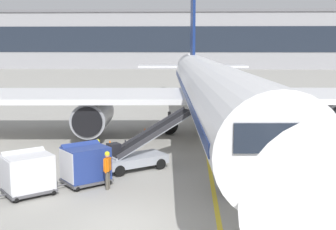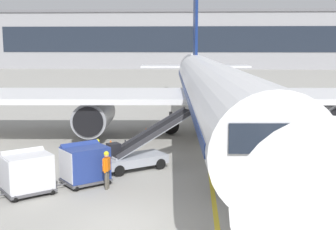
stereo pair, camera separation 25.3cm
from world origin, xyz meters
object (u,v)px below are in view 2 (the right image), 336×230
safety_cone_engine_keepout (146,133)px  safety_cone_wingtip (111,145)px  parked_airplane (210,89)px  baggage_cart_second (27,172)px  ground_crew_by_loader (98,153)px  belt_loader (137,152)px  ground_crew_by_carts (107,167)px  baggage_cart_lead (85,163)px

safety_cone_engine_keepout → safety_cone_wingtip: size_ratio=1.18×
parked_airplane → baggage_cart_second: (-8.33, -12.53, -2.41)m
ground_crew_by_loader → safety_cone_engine_keepout: (1.53, 8.65, -0.65)m
belt_loader → ground_crew_by_carts: (-0.95, -3.44, 0.14)m
baggage_cart_lead → parked_airplane: bearing=60.7°
parked_airplane → safety_cone_engine_keepout: 5.41m
ground_crew_by_loader → safety_cone_engine_keepout: ground_crew_by_loader is taller
parked_airplane → safety_cone_wingtip: bearing=-146.9°
parked_airplane → baggage_cart_second: size_ratio=17.70×
parked_airplane → safety_cone_engine_keepout: parked_airplane is taller
parked_airplane → baggage_cart_lead: (-6.18, -11.00, -2.41)m
baggage_cart_second → ground_crew_by_loader: size_ratio=1.50×
baggage_cart_lead → safety_cone_wingtip: (-0.07, 6.92, -0.71)m
baggage_cart_second → safety_cone_engine_keepout: 12.68m
ground_crew_by_carts → safety_cone_engine_keepout: (0.59, 11.18, -0.65)m
parked_airplane → ground_crew_by_carts: (-5.02, -11.66, -2.41)m
safety_cone_wingtip → ground_crew_by_carts: bearing=-80.8°
safety_cone_engine_keepout → ground_crew_by_loader: bearing=-100.0°
safety_cone_engine_keepout → parked_airplane: bearing=6.2°
ground_crew_by_carts → safety_cone_wingtip: (-1.23, 7.59, -0.71)m
parked_airplane → baggage_cart_lead: size_ratio=17.70×
parked_airplane → safety_cone_wingtip: parked_airplane is taller
ground_crew_by_loader → safety_cone_engine_keepout: size_ratio=2.46×
baggage_cart_second → belt_loader: bearing=45.3°
ground_crew_by_loader → baggage_cart_second: bearing=-124.8°
belt_loader → baggage_cart_lead: bearing=-127.3°
ground_crew_by_loader → safety_cone_engine_keepout: bearing=80.0°
belt_loader → safety_cone_wingtip: bearing=117.7°
baggage_cart_lead → ground_crew_by_carts: baggage_cart_lead is taller
baggage_cart_lead → safety_cone_wingtip: baggage_cart_lead is taller
ground_crew_by_loader → ground_crew_by_carts: 2.70m
baggage_cart_lead → safety_cone_wingtip: 6.96m
ground_crew_by_carts → baggage_cart_second: bearing=-165.3°
ground_crew_by_carts → ground_crew_by_loader: bearing=110.4°
ground_crew_by_carts → safety_cone_wingtip: ground_crew_by_carts is taller
ground_crew_by_loader → ground_crew_by_carts: (0.94, -2.53, 0.00)m
ground_crew_by_loader → ground_crew_by_carts: same height
safety_cone_wingtip → belt_loader: bearing=-62.3°
parked_airplane → ground_crew_by_carts: parked_airplane is taller
safety_cone_engine_keepout → belt_loader: bearing=-87.3°
belt_loader → safety_cone_wingtip: 4.72m
baggage_cart_lead → safety_cone_engine_keepout: size_ratio=3.69×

